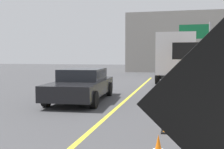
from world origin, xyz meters
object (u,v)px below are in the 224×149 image
Objects in this scene: box_truck at (176,57)px; traffic_cone_mid_lane at (169,118)px; traffic_cone_curbside at (175,91)px; highway_guide_sign at (201,40)px; pickup_car at (82,85)px; arrow_board_trailer at (186,82)px; traffic_cone_far_lane at (179,103)px.

traffic_cone_mid_lane is at bearing -90.56° from box_truck.
traffic_cone_curbside is at bearing 88.44° from traffic_cone_mid_lane.
traffic_cone_curbside is at bearing -89.85° from box_truck.
highway_guide_sign is 6.92× the size of traffic_cone_curbside.
highway_guide_sign is (2.18, 5.21, 1.56)m from box_truck.
box_truck is 10.58m from pickup_car.
box_truck is 5.86m from highway_guide_sign.
traffic_cone_mid_lane is (-0.14, -14.10, -1.49)m from box_truck.
highway_guide_sign is at bearing 80.89° from traffic_cone_curbside.
pickup_car reaches higher than traffic_cone_curbside.
traffic_cone_far_lane is (-0.46, -6.37, -0.15)m from arrow_board_trailer.
highway_guide_sign is 7.48× the size of traffic_cone_far_lane.
pickup_car is at bearing -134.09° from arrow_board_trailer.
box_truck reaches higher than traffic_cone_far_lane.
traffic_cone_curbside is (0.02, -8.29, -1.51)m from box_truck.
pickup_car is 16.39m from highway_guide_sign.
box_truck reaches higher than traffic_cone_curbside.
highway_guide_sign reaches higher than arrow_board_trailer.
arrow_board_trailer is 6.57m from pickup_car.
arrow_board_trailer is at bearing 45.91° from pickup_car.
highway_guide_sign is 14.01m from traffic_cone_curbside.
highway_guide_sign is at bearing 83.03° from traffic_cone_far_lane.
traffic_cone_curbside is at bearing 92.42° from traffic_cone_far_lane.
box_truck is 1.40× the size of pickup_car.
arrow_board_trailer is at bearing 85.28° from traffic_cone_mid_lane.
highway_guide_sign is at bearing 81.27° from arrow_board_trailer.
traffic_cone_mid_lane is at bearing -96.86° from highway_guide_sign.
traffic_cone_mid_lane is at bearing -96.14° from traffic_cone_far_lane.
box_truck is at bearing 89.44° from traffic_cone_mid_lane.
traffic_cone_mid_lane is (-2.32, -19.31, -3.05)m from highway_guide_sign.
arrow_board_trailer is 10.77m from highway_guide_sign.
pickup_car is 1.02× the size of highway_guide_sign.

